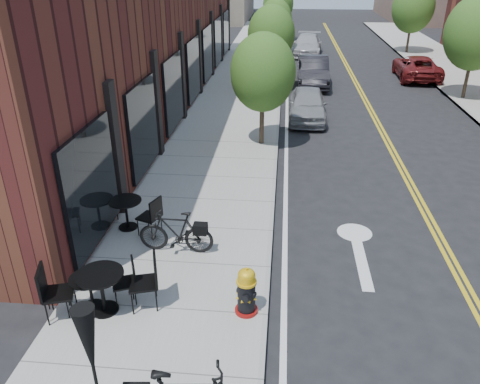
{
  "coord_description": "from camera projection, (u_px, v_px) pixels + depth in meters",
  "views": [
    {
      "loc": [
        0.12,
        -6.74,
        6.03
      ],
      "look_at": [
        -0.83,
        3.26,
        1.0
      ],
      "focal_mm": 35.0,
      "sensor_mm": 36.0,
      "label": 1
    }
  ],
  "objects": [
    {
      "name": "building_near",
      "position": [
        133.0,
        24.0,
        20.15
      ],
      "size": [
        5.0,
        28.0,
        7.0
      ],
      "primitive_type": "cube",
      "color": "#431615",
      "rests_on": "ground"
    },
    {
      "name": "bistro_set_b",
      "position": [
        101.0,
        287.0,
        8.52
      ],
      "size": [
        2.06,
        1.08,
        1.09
      ],
      "rotation": [
        0.0,
        0.0,
        0.29
      ],
      "color": "black",
      "rests_on": "sidewalk_near"
    },
    {
      "name": "bistro_set_c",
      "position": [
        126.0,
        210.0,
        11.24
      ],
      "size": [
        1.85,
        1.07,
        0.98
      ],
      "rotation": [
        0.0,
        0.0,
        -0.36
      ],
      "color": "black",
      "rests_on": "sidewalk_near"
    },
    {
      "name": "patio_umbrella",
      "position": [
        91.0,
        353.0,
        5.55
      ],
      "size": [
        0.39,
        0.39,
        2.39
      ],
      "color": "black",
      "rests_on": "sidewalk_near"
    },
    {
      "name": "sidewalk_near",
      "position": [
        226.0,
        134.0,
        17.76
      ],
      "size": [
        4.0,
        70.0,
        0.12
      ],
      "primitive_type": "cube",
      "color": "#9E9B93",
      "rests_on": "ground"
    },
    {
      "name": "parked_car_c",
      "position": [
        307.0,
        45.0,
        32.23
      ],
      "size": [
        2.33,
        4.78,
        1.34
      ],
      "primitive_type": "imported",
      "rotation": [
        0.0,
        0.0,
        -0.1
      ],
      "color": "#B5B5BA",
      "rests_on": "ground"
    },
    {
      "name": "bicycle_left",
      "position": [
        176.0,
        232.0,
        10.31
      ],
      "size": [
        1.69,
        0.52,
        1.01
      ],
      "primitive_type": "imported",
      "rotation": [
        0.0,
        0.0,
        -1.6
      ],
      "color": "black",
      "rests_on": "sidewalk_near"
    },
    {
      "name": "parked_car_b",
      "position": [
        313.0,
        71.0,
        24.48
      ],
      "size": [
        1.56,
        4.43,
        1.46
      ],
      "primitive_type": "imported",
      "rotation": [
        0.0,
        0.0,
        -0.0
      ],
      "color": "black",
      "rests_on": "ground"
    },
    {
      "name": "parked_car_far",
      "position": [
        417.0,
        67.0,
        25.85
      ],
      "size": [
        2.3,
        4.64,
        1.27
      ],
      "primitive_type": "imported",
      "rotation": [
        0.0,
        0.0,
        3.1
      ],
      "color": "maroon",
      "rests_on": "ground"
    },
    {
      "name": "tree_near_b",
      "position": [
        271.0,
        34.0,
        22.68
      ],
      "size": [
        2.3,
        2.3,
        3.98
      ],
      "color": "#382B1E",
      "rests_on": "sidewalk_near"
    },
    {
      "name": "tree_near_d",
      "position": [
        278.0,
        4.0,
        36.89
      ],
      "size": [
        2.4,
        2.4,
        4.11
      ],
      "color": "#382B1E",
      "rests_on": "sidewalk_near"
    },
    {
      "name": "tree_far_c",
      "position": [
        413.0,
        7.0,
        31.55
      ],
      "size": [
        2.8,
        2.8,
        4.62
      ],
      "color": "#382B1E",
      "rests_on": "sidewalk_far"
    },
    {
      "name": "tree_near_a",
      "position": [
        263.0,
        73.0,
        15.61
      ],
      "size": [
        2.2,
        2.2,
        3.81
      ],
      "color": "#382B1E",
      "rests_on": "sidewalk_near"
    },
    {
      "name": "bistro_set_a",
      "position": [
        90.0,
        288.0,
        8.65
      ],
      "size": [
        1.67,
        1.02,
        0.89
      ],
      "rotation": [
        0.0,
        0.0,
        0.4
      ],
      "color": "black",
      "rests_on": "sidewalk_near"
    },
    {
      "name": "ground",
      "position": [
        268.0,
        319.0,
        8.71
      ],
      "size": [
        120.0,
        120.0,
        0.0
      ],
      "primitive_type": "plane",
      "color": "black",
      "rests_on": "ground"
    },
    {
      "name": "parked_car_a",
      "position": [
        308.0,
        104.0,
        19.24
      ],
      "size": [
        1.6,
        3.8,
        1.28
      ],
      "primitive_type": "imported",
      "rotation": [
        0.0,
        0.0,
        -0.02
      ],
      "color": "gray",
      "rests_on": "ground"
    },
    {
      "name": "fire_hydrant",
      "position": [
        246.0,
        291.0,
        8.53
      ],
      "size": [
        0.56,
        0.56,
        0.98
      ],
      "rotation": [
        0.0,
        0.0,
        -0.38
      ],
      "color": "maroon",
      "rests_on": "sidewalk_near"
    },
    {
      "name": "tree_far_b",
      "position": [
        477.0,
        33.0,
        20.86
      ],
      "size": [
        2.8,
        2.8,
        4.62
      ],
      "color": "#382B1E",
      "rests_on": "sidewalk_far"
    },
    {
      "name": "tree_near_c",
      "position": [
        275.0,
        19.0,
        29.88
      ],
      "size": [
        2.1,
        2.1,
        3.67
      ],
      "color": "#382B1E",
      "rests_on": "sidewalk_near"
    }
  ]
}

